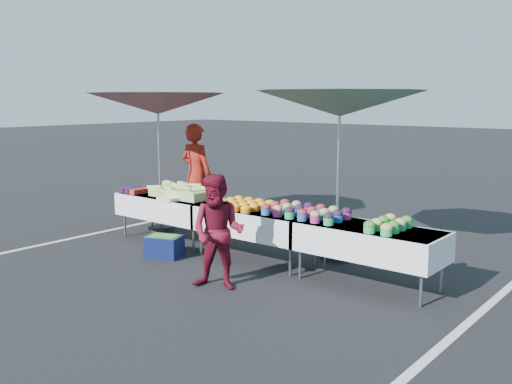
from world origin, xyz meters
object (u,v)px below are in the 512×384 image
Objects in this scene: table_right at (369,240)px; storage_bin at (164,246)px; umbrella_right at (340,105)px; table_left at (171,206)px; vendor at (196,175)px; table_center at (256,221)px; customer at (218,232)px; umbrella_left at (158,105)px.

table_right is 3.07m from storage_bin.
table_left is at bearing -163.48° from umbrella_right.
vendor is at bearing 173.62° from umbrella_right.
table_center is at bearing 151.95° from vendor.
customer is (2.22, -1.25, 0.12)m from table_left.
table_left is at bearing 180.00° from table_right.
storage_bin is (-2.95, -0.72, -0.42)m from table_right.
table_center is at bearing 86.49° from customer.
table_center is 1.00× the size of vendor.
umbrella_right reaches higher than table_left.
customer reaches higher than table_left.
table_center is 0.62× the size of umbrella_right.
customer is (0.42, -1.25, 0.12)m from table_center.
umbrella_left reaches higher than table_center.
table_right is 2.05m from umbrella_right.
customer is at bearing -102.20° from umbrella_right.
umbrella_right is at bearing 55.54° from customer.
storage_bin is at bearing -143.14° from umbrella_right.
table_left and table_right have the same top height.
storage_bin is at bearing 139.29° from customer.
table_left is 1.06m from storage_bin.
table_left is 2.56m from customer.
umbrella_left reaches higher than storage_bin.
table_center is 0.66× the size of umbrella_left.
umbrella_right is 3.26m from storage_bin.
table_left is 1.80m from table_center.
table_right is at bearing 0.00° from table_left.
customer is 2.41× the size of storage_bin.
table_center and table_right have the same top height.
storage_bin is (-2.02, -1.52, -2.06)m from umbrella_right.
umbrella_right reaches higher than customer.
customer reaches higher than storage_bin.
table_left is at bearing 111.82° from storage_bin.
umbrella_left is at bearing 150.26° from table_left.
table_right is at bearing -5.31° from umbrella_left.
vendor is 2.35m from storage_bin.
customer is at bearing -38.33° from storage_bin.
table_left is 1.81m from umbrella_left.
table_left is 3.23m from umbrella_right.
table_right is 1.86m from customer.
umbrella_right is (3.37, 0.39, 0.02)m from umbrella_left.
table_right is at bearing -40.27° from umbrella_right.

